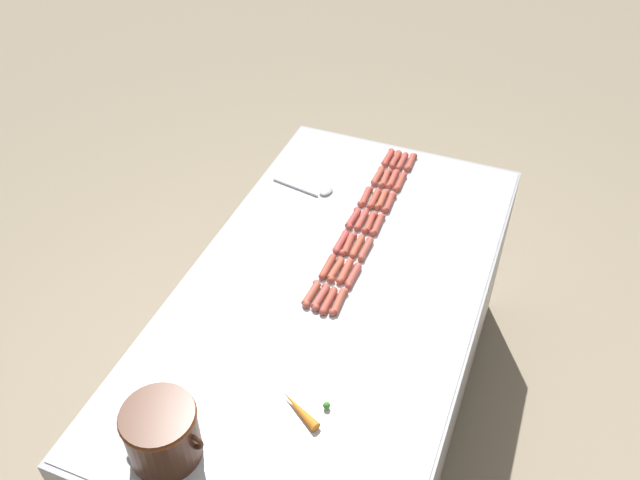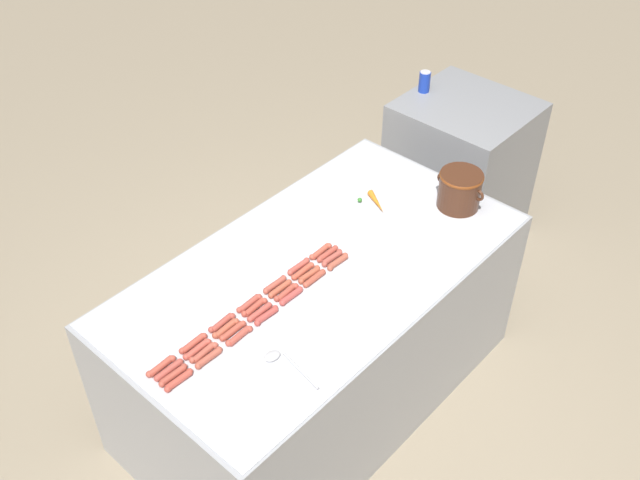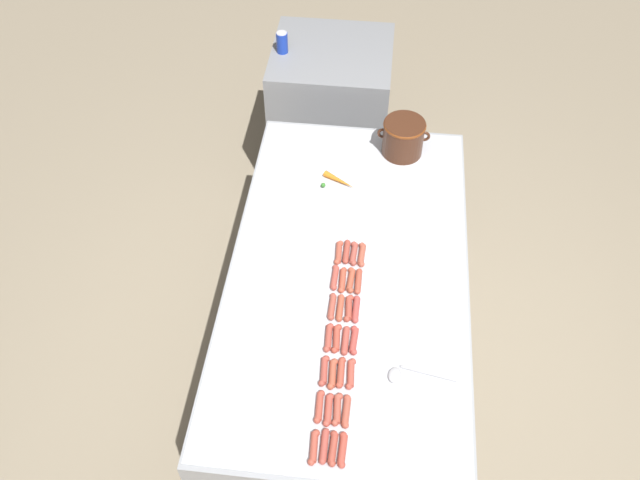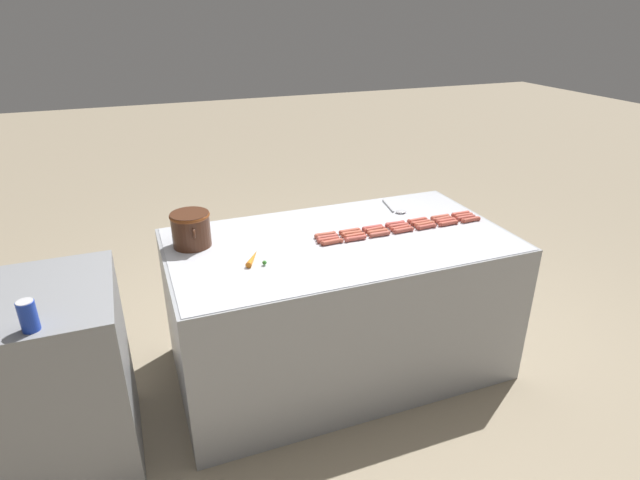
{
  "view_description": "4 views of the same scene",
  "coord_description": "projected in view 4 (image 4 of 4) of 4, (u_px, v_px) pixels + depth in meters",
  "views": [
    {
      "loc": [
        -0.58,
        1.58,
        2.59
      ],
      "look_at": [
        0.12,
        -0.17,
        0.91
      ],
      "focal_mm": 37.6,
      "sensor_mm": 36.0,
      "label": 1
    },
    {
      "loc": [
        1.62,
        -1.78,
        3.05
      ],
      "look_at": [
        -0.12,
        0.14,
        0.87
      ],
      "focal_mm": 41.06,
      "sensor_mm": 36.0,
      "label": 2
    },
    {
      "loc": [
        0.08,
        -1.79,
        3.14
      ],
      "look_at": [
        -0.14,
        0.09,
        0.93
      ],
      "focal_mm": 37.01,
      "sensor_mm": 36.0,
      "label": 3
    },
    {
      "loc": [
        -2.44,
        1.06,
        2.07
      ],
      "look_at": [
        -0.13,
        0.17,
        0.94
      ],
      "focal_mm": 29.15,
      "sensor_mm": 36.0,
      "label": 4
    }
  ],
  "objects": [
    {
      "name": "hot_dog_14",
      "position": [
        464.0,
        216.0,
        3.2
      ],
      "size": [
        0.03,
        0.14,
        0.03
      ],
      "color": "#AC4839",
      "rests_on": "griddle_counter"
    },
    {
      "name": "hot_dog_3",
      "position": [
        403.0,
        230.0,
        2.99
      ],
      "size": [
        0.03,
        0.14,
        0.03
      ],
      "color": "#AC493C",
      "rests_on": "griddle_counter"
    },
    {
      "name": "hot_dog_8",
      "position": [
        446.0,
        221.0,
        3.12
      ],
      "size": [
        0.03,
        0.14,
        0.03
      ],
      "color": "#B84C3E",
      "rests_on": "griddle_counter"
    },
    {
      "name": "hot_dog_13",
      "position": [
        328.0,
        240.0,
        2.87
      ],
      "size": [
        0.03,
        0.14,
        0.03
      ],
      "color": "#AB4739",
      "rests_on": "griddle_counter"
    },
    {
      "name": "hot_dog_21",
      "position": [
        460.0,
        214.0,
        3.23
      ],
      "size": [
        0.03,
        0.14,
        0.03
      ],
      "color": "#B84739",
      "rests_on": "griddle_counter"
    },
    {
      "name": "back_cabinet",
      "position": [
        52.0,
        385.0,
        2.39
      ],
      "size": [
        0.71,
        0.68,
        0.95
      ],
      "primitive_type": "cube",
      "color": "gray",
      "rests_on": "ground_plane"
    },
    {
      "name": "bean_pot",
      "position": [
        191.0,
        228.0,
        2.79
      ],
      "size": [
        0.27,
        0.21,
        0.19
      ],
      "color": "#472616",
      "rests_on": "griddle_counter"
    },
    {
      "name": "griddle_counter",
      "position": [
        339.0,
        304.0,
        3.1
      ],
      "size": [
        1.05,
        1.92,
        0.87
      ],
      "color": "#9EA0A5",
      "rests_on": "ground_plane"
    },
    {
      "name": "hot_dog_15",
      "position": [
        442.0,
        219.0,
        3.15
      ],
      "size": [
        0.03,
        0.13,
        0.03
      ],
      "color": "#B0503F",
      "rests_on": "griddle_counter"
    },
    {
      "name": "hot_dog_10",
      "position": [
        401.0,
        228.0,
        3.02
      ],
      "size": [
        0.03,
        0.13,
        0.03
      ],
      "color": "#B34838",
      "rests_on": "griddle_counter"
    },
    {
      "name": "serving_spoon",
      "position": [
        397.0,
        210.0,
        3.3
      ],
      "size": [
        0.27,
        0.09,
        0.02
      ],
      "color": "#B7B7BC",
      "rests_on": "griddle_counter"
    },
    {
      "name": "hot_dog_4",
      "position": [
        380.0,
        234.0,
        2.94
      ],
      "size": [
        0.03,
        0.14,
        0.03
      ],
      "color": "#AC4E3F",
      "rests_on": "griddle_counter"
    },
    {
      "name": "hot_dog_20",
      "position": [
        327.0,
        237.0,
        2.9
      ],
      "size": [
        0.03,
        0.13,
        0.03
      ],
      "color": "#AB4D41",
      "rests_on": "griddle_counter"
    },
    {
      "name": "hot_dog_0",
      "position": [
        471.0,
        220.0,
        3.14
      ],
      "size": [
        0.03,
        0.14,
        0.03
      ],
      "color": "#B44C3B",
      "rests_on": "griddle_counter"
    },
    {
      "name": "soda_can",
      "position": [
        28.0,
        316.0,
        1.94
      ],
      "size": [
        0.07,
        0.07,
        0.12
      ],
      "color": "#1938B2",
      "rests_on": "back_cabinet"
    },
    {
      "name": "hot_dog_26",
      "position": [
        350.0,
        231.0,
        2.98
      ],
      "size": [
        0.03,
        0.14,
        0.03
      ],
      "color": "#AF4C39",
      "rests_on": "griddle_counter"
    },
    {
      "name": "carrot",
      "position": [
        254.0,
        258.0,
        2.66
      ],
      "size": [
        0.17,
        0.11,
        0.03
      ],
      "color": "orange",
      "rests_on": "griddle_counter"
    },
    {
      "name": "hot_dog_2",
      "position": [
        426.0,
        227.0,
        3.04
      ],
      "size": [
        0.03,
        0.13,
        0.03
      ],
      "color": "#AB473B",
      "rests_on": "griddle_counter"
    },
    {
      "name": "hot_dog_18",
      "position": [
        374.0,
        229.0,
        3.0
      ],
      "size": [
        0.03,
        0.13,
        0.03
      ],
      "color": "#AC4839",
      "rests_on": "griddle_counter"
    },
    {
      "name": "hot_dog_11",
      "position": [
        378.0,
        232.0,
        2.97
      ],
      "size": [
        0.03,
        0.14,
        0.03
      ],
      "color": "#B25139",
      "rests_on": "griddle_counter"
    },
    {
      "name": "hot_dog_5",
      "position": [
        356.0,
        238.0,
        2.89
      ],
      "size": [
        0.03,
        0.14,
        0.03
      ],
      "color": "#B34B3F",
      "rests_on": "griddle_counter"
    },
    {
      "name": "hot_dog_6",
      "position": [
        332.0,
        242.0,
        2.85
      ],
      "size": [
        0.03,
        0.14,
        0.03
      ],
      "color": "#B5503C",
      "rests_on": "griddle_counter"
    },
    {
      "name": "hot_dog_19",
      "position": [
        352.0,
        233.0,
        2.95
      ],
      "size": [
        0.03,
        0.13,
        0.03
      ],
      "color": "#B05139",
      "rests_on": "griddle_counter"
    },
    {
      "name": "ground_plane",
      "position": [
        338.0,
        363.0,
        3.28
      ],
      "size": [
        20.0,
        20.0,
        0.0
      ],
      "primitive_type": "plane",
      "color": "gray"
    },
    {
      "name": "hot_dog_25",
      "position": [
        372.0,
        228.0,
        3.03
      ],
      "size": [
        0.03,
        0.14,
        0.03
      ],
      "color": "#B74640",
      "rests_on": "griddle_counter"
    },
    {
      "name": "hot_dog_1",
      "position": [
        448.0,
        223.0,
        3.09
      ],
      "size": [
        0.03,
        0.14,
        0.03
      ],
      "color": "#B44A3A",
      "rests_on": "griddle_counter"
    },
    {
      "name": "hot_dog_17",
      "position": [
        398.0,
        226.0,
        3.05
      ],
      "size": [
        0.03,
        0.14,
        0.03
      ],
      "color": "#B24A3F",
      "rests_on": "griddle_counter"
    },
    {
      "name": "hot_dog_12",
      "position": [
        355.0,
        236.0,
        2.92
      ],
      "size": [
        0.03,
        0.14,
        0.03
      ],
      "color": "#B74F39",
      "rests_on": "griddle_counter"
    },
    {
      "name": "hot_dog_22",
      "position": [
        440.0,
        217.0,
        3.18
      ],
      "size": [
        0.03,
        0.14,
        0.03
      ],
      "color": "#B0503E",
      "rests_on": "griddle_counter"
    },
    {
      "name": "hot_dog_16",
      "position": [
        420.0,
        223.0,
        3.1
      ],
      "size": [
        0.03,
        0.14,
        0.03
      ],
      "color": "#AF4A39",
      "rests_on": "griddle_counter"
    },
    {
      "name": "hot_dog_7",
      "position": [
        466.0,
        218.0,
        3.17
      ],
      "size": [
        0.03,
        0.14,
        0.03
      ],
      "color": "#AD493D",
      "rests_on": "griddle_counter"
    },
    {
      "name": "hot_dog_23",
      "position": [
        417.0,
        220.0,
        3.13
      ],
      "size": [
        0.03,
        0.13,
        0.03
      ],
      "color": "#B54A3C",
      "rests_on": "griddle_counter"
    },
    {
      "name": "hot_dog_9",
      "position": [
        425.0,
        224.0,
        3.07
      ],
      "size": [
        0.03,
        0.14,
        0.03
      ],
      "color": "#B3523A",
      "rests_on": "griddle_counter"
    },
    {
      "name": "hot_dog_27",
      "position": [
        325.0,
        235.0,
        2.94
      ],
      "size": [
        0.03,
        0.14,
        0.03
      ],
      "color": "#AF533E",
      "rests_on": "griddle_counter"
    },
    {
      "name": "hot_dog_24",
      "position": [
        395.0,
        224.0,
        3.08
      ],
      "size": [
        0.03,
        0.13,
        0.03
      ],
      "color": "#B3443D",
      "rests_on": "griddle_counter"
    }
  ]
}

